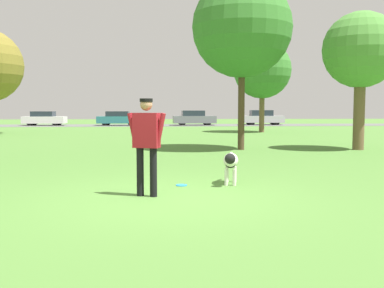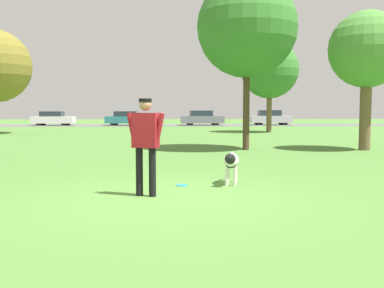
# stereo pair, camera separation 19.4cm
# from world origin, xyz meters

# --- Properties ---
(ground_plane) EXTENTS (120.00, 120.00, 0.00)m
(ground_plane) POSITION_xyz_m (0.00, 0.00, 0.00)
(ground_plane) COLOR #4C7A33
(far_road_strip) EXTENTS (120.00, 6.00, 0.01)m
(far_road_strip) POSITION_xyz_m (0.00, 34.93, 0.01)
(far_road_strip) COLOR #5B5B59
(far_road_strip) RESTS_ON ground_plane
(person) EXTENTS (0.72, 0.37, 1.77)m
(person) POSITION_xyz_m (-0.39, 0.21, 1.07)
(person) COLOR black
(person) RESTS_ON ground_plane
(dog) EXTENTS (0.44, 1.10, 0.69)m
(dog) POSITION_xyz_m (1.34, 1.39, 0.48)
(dog) COLOR silver
(dog) RESTS_ON ground_plane
(frisbee) EXTENTS (0.23, 0.23, 0.02)m
(frisbee) POSITION_xyz_m (0.30, 1.29, 0.01)
(frisbee) COLOR #268CE5
(frisbee) RESTS_ON ground_plane
(tree_near_right) EXTENTS (2.90, 2.90, 5.28)m
(tree_near_right) POSITION_xyz_m (7.58, 8.90, 3.78)
(tree_near_right) COLOR brown
(tree_near_right) RESTS_ON ground_plane
(tree_mid_center) EXTENTS (3.81, 3.81, 6.57)m
(tree_mid_center) POSITION_xyz_m (3.04, 9.23, 4.65)
(tree_mid_center) COLOR #4C3826
(tree_mid_center) RESTS_ON ground_plane
(tree_far_right) EXTENTS (3.85, 3.85, 6.11)m
(tree_far_right) POSITION_xyz_m (6.83, 21.91, 4.17)
(tree_far_right) COLOR brown
(tree_far_right) RESTS_ON ground_plane
(parked_car_white) EXTENTS (3.93, 1.80, 1.33)m
(parked_car_white) POSITION_xyz_m (-10.79, 35.28, 0.65)
(parked_car_white) COLOR white
(parked_car_white) RESTS_ON ground_plane
(parked_car_teal) EXTENTS (4.08, 1.86, 1.34)m
(parked_car_teal) POSITION_xyz_m (-3.81, 34.82, 0.66)
(parked_car_teal) COLOR teal
(parked_car_teal) RESTS_ON ground_plane
(parked_car_grey) EXTENTS (4.10, 2.00, 1.41)m
(parked_car_grey) POSITION_xyz_m (3.32, 34.90, 0.69)
(parked_car_grey) COLOR slate
(parked_car_grey) RESTS_ON ground_plane
(parked_car_silver) EXTENTS (4.04, 1.79, 1.44)m
(parked_car_silver) POSITION_xyz_m (10.02, 35.23, 0.70)
(parked_car_silver) COLOR #B7B7BC
(parked_car_silver) RESTS_ON ground_plane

